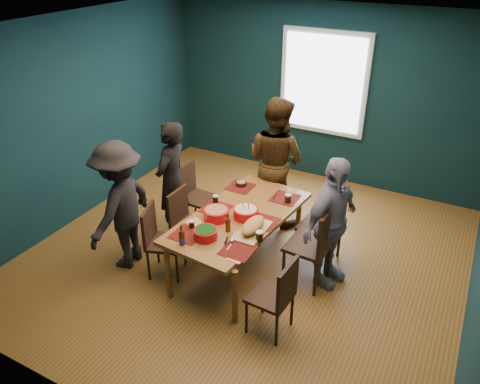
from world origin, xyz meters
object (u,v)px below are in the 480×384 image
at_px(chair_right_far, 328,221).
at_px(chair_right_near, 278,293).
at_px(person_near_left, 121,206).
at_px(bowl_herbs, 206,233).
at_px(bowl_salad, 216,214).
at_px(person_back, 276,161).
at_px(cutting_board, 253,227).
at_px(person_far_left, 172,181).
at_px(chair_left_near, 158,236).
at_px(chair_right_mid, 317,241).
at_px(chair_left_mid, 185,218).
at_px(chair_left_far, 192,191).
at_px(dining_table, 239,220).
at_px(person_right, 331,223).
at_px(bowl_dumpling, 246,213).

xyz_separation_m(chair_right_far, chair_right_near, (-0.05, -1.32, -0.07)).
relative_size(person_near_left, bowl_herbs, 6.22).
xyz_separation_m(bowl_salad, bowl_herbs, (0.10, -0.38, -0.00)).
distance_m(person_back, bowl_herbs, 1.77).
height_order(chair_right_near, cutting_board, chair_right_near).
distance_m(person_far_left, person_back, 1.40).
relative_size(chair_left_near, chair_right_far, 0.88).
distance_m(chair_right_near, cutting_board, 0.82).
bearing_deg(bowl_salad, chair_right_far, 34.07).
distance_m(chair_right_mid, bowl_salad, 1.14).
bearing_deg(person_near_left, chair_left_mid, 131.39).
bearing_deg(chair_left_far, chair_left_mid, -62.79).
distance_m(dining_table, bowl_herbs, 0.58).
xyz_separation_m(chair_right_near, person_far_left, (-1.91, 0.99, 0.28)).
bearing_deg(chair_left_far, chair_right_near, -33.25).
distance_m(chair_left_far, person_right, 2.03).
bearing_deg(person_far_left, chair_left_mid, 47.10).
relative_size(chair_left_mid, cutting_board, 1.33).
relative_size(chair_left_far, person_near_left, 0.56).
relative_size(chair_left_far, bowl_herbs, 3.46).
xyz_separation_m(person_far_left, bowl_herbs, (0.98, -0.77, -0.02)).
height_order(chair_right_far, person_far_left, person_far_left).
distance_m(chair_right_near, bowl_herbs, 0.99).
xyz_separation_m(dining_table, chair_left_near, (-0.76, -0.54, -0.13)).
distance_m(chair_right_near, person_far_left, 2.17).
distance_m(chair_right_far, person_far_left, 1.99).
xyz_separation_m(person_right, bowl_herbs, (-1.10, -0.78, -0.01)).
distance_m(chair_left_far, chair_left_near, 1.09).
xyz_separation_m(chair_right_mid, cutting_board, (-0.61, -0.33, 0.19)).
xyz_separation_m(person_right, bowl_dumpling, (-0.91, -0.23, -0.00)).
distance_m(chair_left_near, bowl_salad, 0.72).
distance_m(person_near_left, bowl_herbs, 1.13).
distance_m(chair_left_far, bowl_salad, 1.09).
relative_size(bowl_salad, bowl_herbs, 1.14).
height_order(dining_table, chair_left_far, chair_left_far).
bearing_deg(chair_left_near, bowl_salad, 13.96).
height_order(dining_table, person_far_left, person_far_left).
height_order(person_back, bowl_herbs, person_back).
relative_size(person_near_left, bowl_dumpling, 5.59).
relative_size(person_back, bowl_herbs, 6.88).
relative_size(chair_left_mid, chair_right_far, 0.85).
distance_m(chair_right_mid, person_back, 1.51).
xyz_separation_m(chair_left_far, bowl_herbs, (0.89, -1.09, 0.25)).
bearing_deg(chair_left_near, bowl_dumpling, 13.56).
distance_m(chair_left_mid, cutting_board, 1.06).
xyz_separation_m(chair_left_mid, person_far_left, (-0.35, 0.26, 0.29)).
relative_size(chair_right_near, person_far_left, 0.55).
relative_size(person_back, person_near_left, 1.11).
bearing_deg(chair_left_far, person_far_left, -102.94).
xyz_separation_m(chair_right_mid, chair_right_near, (-0.06, -0.88, -0.08)).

